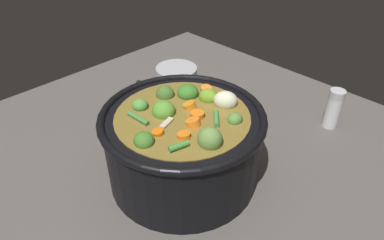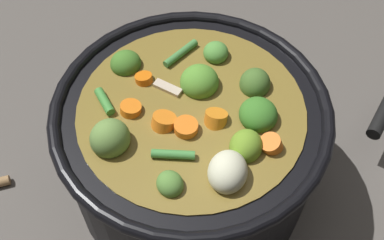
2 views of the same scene
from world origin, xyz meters
name	(u,v)px [view 2 (image 2 of 2)]	position (x,y,z in m)	size (l,w,h in m)	color
ground_plane	(191,178)	(0.00, 0.00, 0.00)	(1.10, 1.10, 0.00)	#514C47
cooking_pot	(191,144)	(0.00, 0.00, 0.08)	(0.30, 0.30, 0.17)	black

